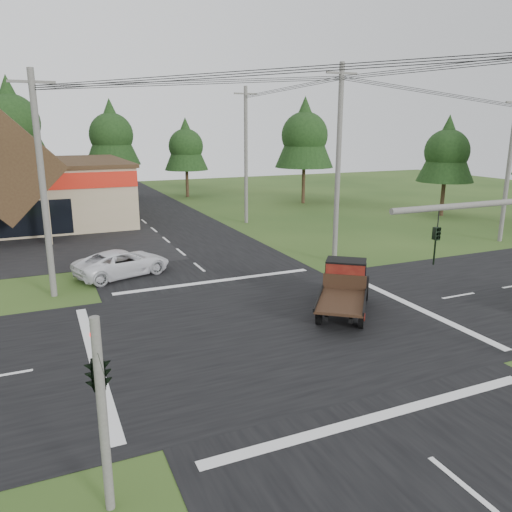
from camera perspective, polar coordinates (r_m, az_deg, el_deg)
ground at (r=20.57m, az=1.97°, el=-8.30°), size 120.00×120.00×0.00m
road_ns at (r=20.57m, az=1.97°, el=-8.27°), size 12.00×120.00×0.02m
road_ew at (r=20.56m, az=1.97°, el=-8.26°), size 120.00×12.00×0.02m
traffic_signal_corner at (r=10.73m, az=-17.75°, el=-10.69°), size 0.53×2.48×4.40m
utility_pole_nw at (r=25.20m, az=-23.21°, el=7.47°), size 2.00×0.30×10.50m
utility_pole_ne at (r=29.95m, az=9.37°, el=10.34°), size 2.00×0.30×11.50m
utility_pole_far at (r=39.40m, az=26.91°, el=8.99°), size 2.00×0.30×10.20m
utility_pole_n at (r=42.38m, az=-1.16°, el=11.49°), size 2.00×0.30×11.20m
tree_row_c at (r=58.09m, az=-26.27°, el=13.81°), size 7.28×7.28×13.13m
tree_row_d at (r=59.64m, az=-16.23°, el=13.38°), size 6.16×6.16×11.11m
tree_row_e at (r=59.37m, az=-8.02°, el=12.50°), size 5.04×5.04×9.09m
tree_side_ne at (r=53.90m, az=5.58°, el=13.81°), size 6.16×6.16×11.11m
tree_side_e_near at (r=49.07m, az=21.00°, el=11.31°), size 5.04×5.04×9.09m
antique_flatbed_truck at (r=22.18m, az=9.97°, el=-3.76°), size 4.81×5.39×2.20m
white_pickup at (r=28.40m, az=-15.02°, el=-0.78°), size 5.71×3.93×1.45m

